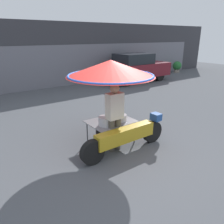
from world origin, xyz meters
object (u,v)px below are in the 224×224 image
object	(u,v)px
vendor_motorcycle_cart	(112,79)
vendor_person	(115,114)
potted_plant	(177,66)
parked_car	(135,68)

from	to	relation	value
vendor_motorcycle_cart	vendor_person	bearing A→B (deg)	-116.70
vendor_motorcycle_cart	potted_plant	distance (m)	12.36
vendor_motorcycle_cart	potted_plant	bearing A→B (deg)	31.06
parked_car	potted_plant	xyz separation A→B (m)	(4.77, 0.72, -0.37)
vendor_motorcycle_cart	parked_car	bearing A→B (deg)	44.30
vendor_person	potted_plant	xyz separation A→B (m)	(10.69, 6.64, -0.45)
potted_plant	vendor_motorcycle_cart	bearing A→B (deg)	-148.94
vendor_motorcycle_cart	vendor_person	distance (m)	0.81
vendor_motorcycle_cart	parked_car	xyz separation A→B (m)	(5.77, 5.63, -0.82)
vendor_motorcycle_cart	parked_car	distance (m)	8.11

